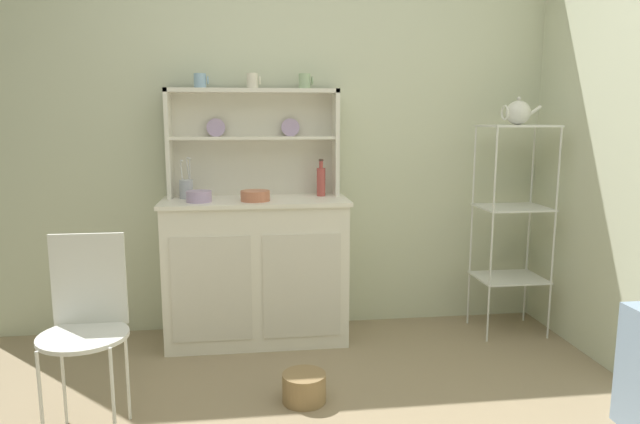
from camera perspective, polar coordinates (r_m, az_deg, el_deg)
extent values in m
cube|color=beige|center=(3.57, -2.73, 8.20)|extent=(3.84, 0.05, 2.50)
cube|color=white|center=(3.42, -6.40, -5.83)|extent=(1.05, 0.42, 0.86)
cube|color=silver|center=(3.23, -10.83, -7.65)|extent=(0.44, 0.01, 0.60)
cube|color=silver|center=(3.24, -1.81, -7.45)|extent=(0.44, 0.01, 0.60)
cube|color=white|center=(3.33, -6.53, 1.10)|extent=(1.08, 0.45, 0.02)
cube|color=silver|center=(3.50, -6.68, 6.94)|extent=(1.01, 0.02, 0.64)
cube|color=white|center=(3.45, -14.92, 6.64)|extent=(0.02, 0.18, 0.64)
cube|color=white|center=(3.46, 1.57, 6.97)|extent=(0.02, 0.18, 0.64)
cube|color=white|center=(3.42, -6.68, 7.41)|extent=(0.97, 0.16, 0.02)
cube|color=white|center=(3.42, -6.77, 12.01)|extent=(1.01, 0.18, 0.02)
cylinder|color=#B79ECC|center=(3.46, -10.42, 8.34)|extent=(0.11, 0.03, 0.11)
cylinder|color=#B79ECC|center=(3.47, -2.99, 8.48)|extent=(0.11, 0.03, 0.11)
cylinder|color=silver|center=(3.45, 16.90, -2.40)|extent=(0.01, 0.01, 1.29)
cylinder|color=silver|center=(3.63, 22.48, -2.16)|extent=(0.01, 0.01, 1.29)
cylinder|color=silver|center=(3.73, 14.98, -1.45)|extent=(0.01, 0.01, 1.29)
cylinder|color=silver|center=(3.89, 20.26, -1.27)|extent=(0.01, 0.01, 1.29)
cube|color=silver|center=(3.61, 19.22, 8.17)|extent=(0.41, 0.33, 0.01)
cube|color=silver|center=(3.65, 18.80, 0.43)|extent=(0.41, 0.33, 0.01)
cube|color=silver|center=(3.74, 18.44, -6.27)|extent=(0.41, 0.33, 0.01)
cylinder|color=white|center=(2.56, -26.21, -17.11)|extent=(0.01, 0.01, 0.45)
cylinder|color=white|center=(2.49, -20.05, -17.48)|extent=(0.01, 0.01, 0.45)
cylinder|color=white|center=(2.79, -24.40, -14.71)|extent=(0.01, 0.01, 0.45)
cylinder|color=white|center=(2.73, -18.78, -14.95)|extent=(0.01, 0.01, 0.45)
cylinder|color=white|center=(2.55, -22.69, -11.45)|extent=(0.36, 0.36, 0.02)
cube|color=white|center=(2.62, -22.20, -6.31)|extent=(0.31, 0.02, 0.40)
cylinder|color=#93754C|center=(2.81, -1.61, -17.21)|extent=(0.21, 0.21, 0.14)
cylinder|color=#8EB2D1|center=(3.43, -11.97, 12.76)|extent=(0.07, 0.07, 0.08)
torus|color=#8EB2D1|center=(3.43, -11.20, 12.86)|extent=(0.01, 0.05, 0.05)
cylinder|color=silver|center=(3.43, -6.81, 12.95)|extent=(0.07, 0.07, 0.09)
torus|color=silver|center=(3.43, -6.07, 13.03)|extent=(0.01, 0.05, 0.05)
cylinder|color=#9EB78E|center=(3.44, -1.55, 12.99)|extent=(0.07, 0.07, 0.09)
torus|color=#9EB78E|center=(3.45, -0.78, 13.06)|extent=(0.01, 0.05, 0.05)
cylinder|color=#B79ECC|center=(3.26, -12.07, 1.54)|extent=(0.14, 0.14, 0.06)
cylinder|color=#C67556|center=(3.25, -6.52, 1.63)|extent=(0.17, 0.17, 0.06)
cylinder|color=#B74C47|center=(3.43, 0.11, 3.03)|extent=(0.05, 0.05, 0.17)
cylinder|color=#B74C47|center=(3.42, 0.11, 4.79)|extent=(0.02, 0.02, 0.04)
cylinder|color=#4C382D|center=(3.42, 0.11, 5.24)|extent=(0.03, 0.03, 0.01)
cylinder|color=#B2B7C6|center=(3.42, -13.28, 2.25)|extent=(0.08, 0.08, 0.11)
cylinder|color=silver|center=(3.41, -12.94, 3.62)|extent=(0.01, 0.02, 0.18)
ellipsoid|color=silver|center=(3.41, -13.00, 5.26)|extent=(0.02, 0.01, 0.01)
cylinder|color=silver|center=(3.39, -13.05, 3.62)|extent=(0.02, 0.03, 0.19)
ellipsoid|color=silver|center=(3.38, -13.11, 5.31)|extent=(0.02, 0.01, 0.01)
cylinder|color=silver|center=(3.40, -13.69, 3.48)|extent=(0.02, 0.03, 0.17)
ellipsoid|color=silver|center=(3.39, -13.75, 5.05)|extent=(0.02, 0.01, 0.01)
sphere|color=white|center=(3.61, 19.29, 9.40)|extent=(0.14, 0.14, 0.14)
sphere|color=silver|center=(3.61, 19.36, 10.70)|extent=(0.02, 0.02, 0.02)
cylinder|color=white|center=(3.65, 20.75, 9.49)|extent=(0.09, 0.02, 0.07)
torus|color=white|center=(3.57, 18.07, 9.47)|extent=(0.01, 0.09, 0.09)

